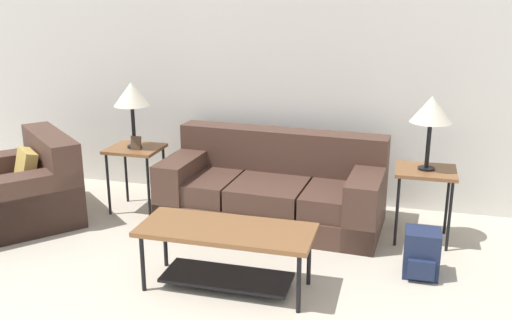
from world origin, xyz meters
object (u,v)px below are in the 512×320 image
(coffee_table, at_px, (226,244))
(armchair, at_px, (20,191))
(table_lamp_left, at_px, (131,95))
(backpack, at_px, (422,254))
(table_lamp_right, at_px, (431,111))
(side_table_left, at_px, (135,155))
(side_table_right, at_px, (425,178))
(couch, at_px, (273,191))

(coffee_table, bearing_deg, armchair, 162.28)
(table_lamp_left, distance_m, backpack, 2.95)
(table_lamp_left, bearing_deg, armchair, -151.78)
(table_lamp_left, distance_m, table_lamp_right, 2.71)
(side_table_left, relative_size, backpack, 1.76)
(coffee_table, bearing_deg, table_lamp_right, 41.91)
(side_table_right, bearing_deg, armchair, -172.03)
(coffee_table, distance_m, side_table_left, 1.83)
(couch, xyz_separation_m, coffee_table, (-0.03, -1.33, 0.06))
(couch, bearing_deg, table_lamp_left, -176.24)
(couch, xyz_separation_m, table_lamp_right, (1.35, -0.09, 0.86))
(side_table_left, xyz_separation_m, backpack, (2.71, -0.68, -0.39))
(couch, bearing_deg, backpack, -29.71)
(couch, bearing_deg, side_table_right, -3.78)
(coffee_table, distance_m, table_lamp_right, 2.03)
(coffee_table, height_order, table_lamp_right, table_lamp_right)
(armchair, bearing_deg, backpack, -2.60)
(armchair, distance_m, coffee_table, 2.40)
(armchair, xyz_separation_m, table_lamp_left, (0.96, 0.51, 0.87))
(coffee_table, xyz_separation_m, side_table_left, (-1.33, 1.24, 0.22))
(backpack, bearing_deg, couch, 150.29)
(table_lamp_right, bearing_deg, side_table_right, -45.00)
(armchair, distance_m, side_table_right, 3.71)
(side_table_left, xyz_separation_m, side_table_right, (2.71, 0.00, 0.00))
(side_table_left, xyz_separation_m, table_lamp_left, (-0.00, 0.00, 0.59))
(table_lamp_right, height_order, backpack, table_lamp_right)
(side_table_right, height_order, backpack, side_table_right)
(side_table_right, xyz_separation_m, backpack, (-0.01, -0.68, -0.39))
(side_table_left, bearing_deg, couch, 3.76)
(couch, bearing_deg, table_lamp_right, -3.78)
(side_table_left, height_order, backpack, side_table_left)
(table_lamp_left, bearing_deg, side_table_left, -63.43)
(side_table_right, relative_size, table_lamp_right, 1.03)
(side_table_right, bearing_deg, side_table_left, 180.00)
(couch, bearing_deg, side_table_left, -176.24)
(couch, relative_size, coffee_table, 1.64)
(table_lamp_left, xyz_separation_m, backpack, (2.71, -0.68, -0.97))
(armchair, distance_m, side_table_left, 1.12)
(coffee_table, relative_size, side_table_left, 1.96)
(side_table_right, bearing_deg, table_lamp_left, 180.00)
(table_lamp_left, bearing_deg, couch, 3.76)
(table_lamp_left, bearing_deg, coffee_table, -43.13)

